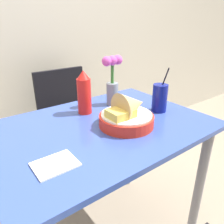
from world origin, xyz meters
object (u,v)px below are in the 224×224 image
object	(u,v)px
chair_far_window	(67,116)
ketchup_bottle	(84,93)
flower_vase	(112,79)
drink_cup	(160,99)
food_basket	(128,114)

from	to	relation	value
chair_far_window	ketchup_bottle	xyz separation A→B (m)	(-0.15, -0.55, 0.37)
ketchup_bottle	flower_vase	bearing A→B (deg)	3.71
chair_far_window	flower_vase	xyz separation A→B (m)	(0.04, -0.54, 0.40)
ketchup_bottle	drink_cup	world-z (taller)	drink_cup
chair_far_window	drink_cup	bearing A→B (deg)	-76.72
food_basket	drink_cup	xyz separation A→B (m)	(0.24, 0.03, 0.01)
ketchup_bottle	chair_far_window	bearing A→B (deg)	75.09
food_basket	chair_far_window	bearing A→B (deg)	85.60
food_basket	flower_vase	xyz separation A→B (m)	(0.10, 0.26, 0.09)
ketchup_bottle	drink_cup	size ratio (longest dim) A/B	0.95
drink_cup	flower_vase	bearing A→B (deg)	121.31
flower_vase	food_basket	bearing A→B (deg)	-111.91
chair_far_window	ketchup_bottle	world-z (taller)	ketchup_bottle
food_basket	ketchup_bottle	xyz separation A→B (m)	(-0.09, 0.24, 0.05)
chair_far_window	food_basket	world-z (taller)	food_basket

